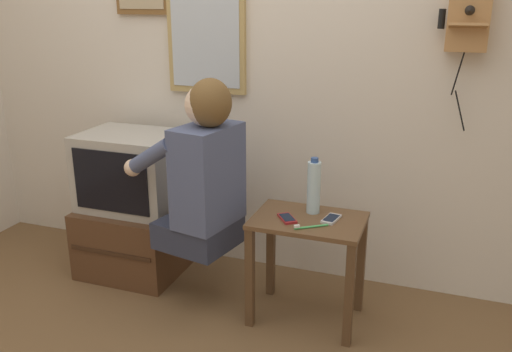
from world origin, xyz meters
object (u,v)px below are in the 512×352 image
at_px(wall_mirror, 206,29).
at_px(toothbrush, 309,227).
at_px(television, 132,171).
at_px(wall_phone_antique, 469,15).
at_px(cell_phone_held, 287,218).
at_px(cell_phone_spare, 331,219).
at_px(person, 203,171).
at_px(water_bottle, 314,187).

distance_m(wall_mirror, toothbrush, 1.27).
bearing_deg(television, wall_phone_antique, 8.41).
bearing_deg(wall_phone_antique, cell_phone_held, -146.40).
distance_m(cell_phone_spare, toothbrush, 0.15).
relative_size(cell_phone_held, toothbrush, 0.95).
height_order(wall_mirror, toothbrush, wall_mirror).
bearing_deg(person, cell_phone_spare, -72.50).
relative_size(person, water_bottle, 3.10).
xyz_separation_m(wall_phone_antique, water_bottle, (-0.62, -0.34, -0.80)).
height_order(cell_phone_held, water_bottle, water_bottle).
xyz_separation_m(person, water_bottle, (0.53, 0.13, -0.06)).
distance_m(person, cell_phone_spare, 0.66).
distance_m(water_bottle, toothbrush, 0.23).
distance_m(wall_mirror, cell_phone_held, 1.17).
distance_m(person, cell_phone_held, 0.47).
bearing_deg(cell_phone_held, water_bottle, 17.79).
relative_size(wall_mirror, cell_phone_held, 5.22).
xyz_separation_m(television, toothbrush, (1.11, -0.28, -0.06)).
distance_m(cell_phone_held, toothbrush, 0.14).
bearing_deg(wall_mirror, wall_phone_antique, -1.75).
relative_size(wall_mirror, water_bottle, 2.52).
bearing_deg(cell_phone_held, wall_mirror, 104.57).
bearing_deg(wall_mirror, cell_phone_spare, -28.16).
bearing_deg(wall_phone_antique, person, -157.57).
bearing_deg(person, television, 79.81).
distance_m(person, television, 0.61).
bearing_deg(television, cell_phone_spare, -7.47).
distance_m(person, wall_phone_antique, 1.44).
xyz_separation_m(cell_phone_spare, toothbrush, (-0.08, -0.13, 0.00)).
xyz_separation_m(cell_phone_held, water_bottle, (0.09, 0.13, 0.13)).
relative_size(cell_phone_held, cell_phone_spare, 1.02).
bearing_deg(cell_phone_spare, television, -177.53).
bearing_deg(toothbrush, television, 40.01).
xyz_separation_m(person, cell_phone_spare, (0.63, 0.07, -0.19)).
bearing_deg(cell_phone_spare, wall_mirror, 161.78).
bearing_deg(television, water_bottle, -4.78).
relative_size(television, cell_phone_spare, 4.17).
xyz_separation_m(wall_phone_antique, cell_phone_held, (-0.71, -0.47, -0.93)).
xyz_separation_m(cell_phone_held, toothbrush, (0.12, -0.06, 0.00)).
bearing_deg(cell_phone_held, wall_phone_antique, -2.98).
bearing_deg(water_bottle, cell_phone_held, -125.63).
height_order(person, television, person).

